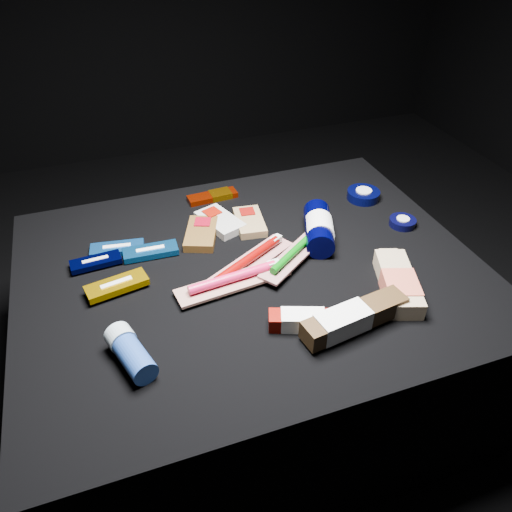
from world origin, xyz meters
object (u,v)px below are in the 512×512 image
object	(u,v)px
lotion_bottle	(319,228)
toothpaste_carton_red	(310,321)
deodorant_stick	(130,352)
bodywash_bottle	(398,284)

from	to	relation	value
lotion_bottle	toothpaste_carton_red	xyz separation A→B (m)	(-0.14, -0.25, -0.02)
lotion_bottle	toothpaste_carton_red	distance (m)	0.29
lotion_bottle	deodorant_stick	world-z (taller)	lotion_bottle
lotion_bottle	toothpaste_carton_red	bearing A→B (deg)	-96.59
bodywash_bottle	deodorant_stick	size ratio (longest dim) A/B	1.56
lotion_bottle	bodywash_bottle	bearing A→B (deg)	-49.89
toothpaste_carton_red	bodywash_bottle	bearing A→B (deg)	29.22
deodorant_stick	toothpaste_carton_red	xyz separation A→B (m)	(0.33, -0.03, -0.01)
bodywash_bottle	deodorant_stick	xyz separation A→B (m)	(-0.54, -0.01, 0.00)
bodywash_bottle	deodorant_stick	bearing A→B (deg)	-160.15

